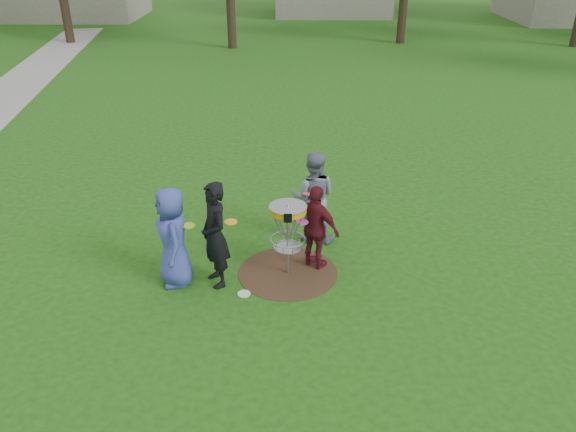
{
  "coord_description": "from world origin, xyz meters",
  "views": [
    {
      "loc": [
        0.04,
        -8.55,
        5.54
      ],
      "look_at": [
        0.0,
        0.3,
        1.0
      ],
      "focal_mm": 35.0,
      "sensor_mm": 36.0,
      "label": 1
    }
  ],
  "objects_px": {
    "player_maroon": "(316,228)",
    "player_black": "(215,235)",
    "player_blue": "(173,237)",
    "disc_golf_basket": "(288,223)",
    "player_grey": "(313,197)"
  },
  "relations": [
    {
      "from": "player_maroon",
      "to": "player_black",
      "type": "bearing_deg",
      "value": 53.78
    },
    {
      "from": "player_blue",
      "to": "player_grey",
      "type": "distance_m",
      "value": 2.87
    },
    {
      "from": "player_grey",
      "to": "disc_golf_basket",
      "type": "distance_m",
      "value": 1.34
    },
    {
      "from": "player_blue",
      "to": "disc_golf_basket",
      "type": "bearing_deg",
      "value": 79.67
    },
    {
      "from": "player_black",
      "to": "player_grey",
      "type": "relative_size",
      "value": 1.03
    },
    {
      "from": "player_blue",
      "to": "player_black",
      "type": "bearing_deg",
      "value": 69.66
    },
    {
      "from": "player_blue",
      "to": "player_grey",
      "type": "relative_size",
      "value": 0.97
    },
    {
      "from": "player_grey",
      "to": "player_black",
      "type": "bearing_deg",
      "value": 50.01
    },
    {
      "from": "player_grey",
      "to": "disc_golf_basket",
      "type": "bearing_deg",
      "value": 76.64
    },
    {
      "from": "player_grey",
      "to": "player_maroon",
      "type": "distance_m",
      "value": 1.03
    },
    {
      "from": "player_black",
      "to": "player_maroon",
      "type": "bearing_deg",
      "value": 80.4
    },
    {
      "from": "player_blue",
      "to": "disc_golf_basket",
      "type": "height_order",
      "value": "player_blue"
    },
    {
      "from": "player_black",
      "to": "player_maroon",
      "type": "distance_m",
      "value": 1.82
    },
    {
      "from": "player_blue",
      "to": "disc_golf_basket",
      "type": "relative_size",
      "value": 1.3
    },
    {
      "from": "player_blue",
      "to": "player_black",
      "type": "relative_size",
      "value": 0.95
    }
  ]
}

